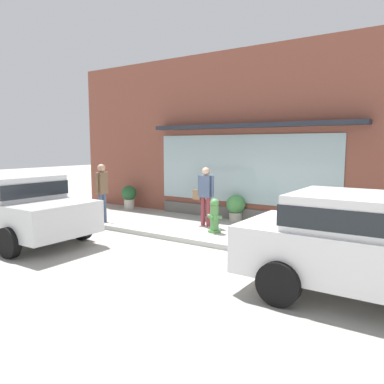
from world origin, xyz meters
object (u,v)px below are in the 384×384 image
Objects in this scene: potted_plant_window_right at (356,216)px; potted_plant_trailing_edge at (236,206)px; pedestrian_passerby at (102,188)px; potted_plant_corner_tall at (129,196)px; fire_hydrant at (214,216)px; potted_plant_near_hydrant at (319,216)px; pedestrian_with_handbag at (205,192)px; parked_car_silver at (11,203)px.

potted_plant_trailing_edge is at bearing 178.48° from potted_plant_window_right.
pedestrian_passerby reaches higher than potted_plant_corner_tall.
potted_plant_near_hydrant is (2.21, 1.73, -0.06)m from fire_hydrant.
potted_plant_window_right is at bearing 27.86° from fire_hydrant.
fire_hydrant is 4.67m from potted_plant_corner_tall.
potted_plant_near_hydrant is at bearing 176.07° from potted_plant_window_right.
pedestrian_passerby is at bearing -156.29° from potted_plant_near_hydrant.
fire_hydrant and potted_plant_window_right have the same top height.
potted_plant_trailing_edge is at bearing -54.59° from pedestrian_passerby.
parked_car_silver is at bearing 50.68° from pedestrian_with_handbag.
potted_plant_window_right is (6.81, 5.03, -0.39)m from parked_car_silver.
fire_hydrant reaches higher than potted_plant_near_hydrant.
potted_plant_near_hydrant is 0.83× the size of potted_plant_window_right.
pedestrian_with_handbag is 3.97m from potted_plant_window_right.
fire_hydrant is 1.15× the size of potted_plant_trailing_edge.
parked_car_silver is 5.08× the size of potted_plant_corner_tall.
potted_plant_window_right is at bearing 1.25° from potted_plant_corner_tall.
fire_hydrant is at bearing -152.14° from potted_plant_window_right.
parked_car_silver is at bearing -143.53° from potted_plant_window_right.
pedestrian_with_handbag is 3.13m from potted_plant_near_hydrant.
pedestrian_passerby is 2.06× the size of potted_plant_corner_tall.
pedestrian_with_handbag is 1.97× the size of potted_plant_corner_tall.
potted_plant_window_right is (7.57, 0.16, 0.02)m from potted_plant_corner_tall.
potted_plant_corner_tall is (-4.43, 1.50, 0.04)m from fire_hydrant.
potted_plant_corner_tall is at bearing -176.47° from potted_plant_trailing_edge.
potted_plant_corner_tall is (-3.79, 0.93, -0.49)m from pedestrian_with_handbag.
potted_plant_window_right is (3.42, -0.09, 0.07)m from potted_plant_trailing_edge.
parked_car_silver reaches higher than fire_hydrant.
fire_hydrant is at bearing -18.67° from potted_plant_corner_tall.
potted_plant_window_right is (3.78, 1.09, -0.46)m from pedestrian_with_handbag.
potted_plant_corner_tall is 7.57m from potted_plant_window_right.
fire_hydrant is 3.55m from potted_plant_window_right.
pedestrian_with_handbag reaches higher than potted_plant_near_hydrant.
fire_hydrant is 1.00× the size of potted_plant_window_right.
pedestrian_with_handbag reaches higher than potted_plant_window_right.
pedestrian_with_handbag is at bearing 52.82° from parked_car_silver.
parked_car_silver is 5.76× the size of potted_plant_near_hydrant.
potted_plant_trailing_edge is (3.11, 2.49, -0.59)m from pedestrian_passerby.
pedestrian_with_handbag is at bearing 138.55° from fire_hydrant.
fire_hydrant reaches higher than potted_plant_trailing_edge.
pedestrian_with_handbag is 0.39× the size of parked_car_silver.
pedestrian_with_handbag is 1.85× the size of potted_plant_window_right.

